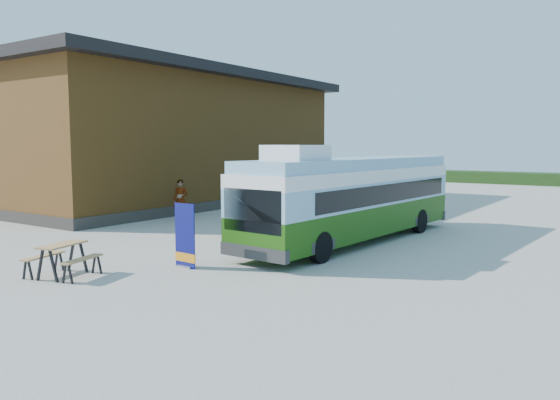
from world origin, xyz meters
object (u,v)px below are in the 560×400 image
Objects in this scene: banner at (185,241)px; bus at (353,196)px; person_b at (265,190)px; slurry_tanker at (341,173)px; person_a at (181,200)px; picnic_table at (62,252)px.

bus is at bearing 76.21° from banner.
slurry_tanker is at bearing -173.98° from person_b.
slurry_tanker is at bearing 122.89° from bus.
person_b is 0.27× the size of slurry_tanker.
slurry_tanker is (-0.38, 16.26, 0.52)m from person_a.
bus is 9.05m from person_a.
person_a is 16.27m from slurry_tanker.
bus is 19.31m from slurry_tanker.
picnic_table is at bearing -122.76° from banner.
person_b is (-5.47, 16.58, 0.24)m from picnic_table.
bus is at bearing 56.61° from person_b.
bus is 6.31× the size of person_b.
picnic_table is (-1.89, -2.55, -0.09)m from banner.
person_b is 9.20m from slurry_tanker.
person_a is at bearing 103.06° from picnic_table.
banner is at bearing -55.23° from slurry_tanker.
slurry_tanker is (-5.47, 25.76, 0.81)m from picnic_table.
slurry_tanker reaches higher than banner.
person_b is (-7.36, 14.03, 0.15)m from banner.
slurry_tanker reaches higher than person_b.
person_a reaches higher than picnic_table.
banner is 24.36m from slurry_tanker.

